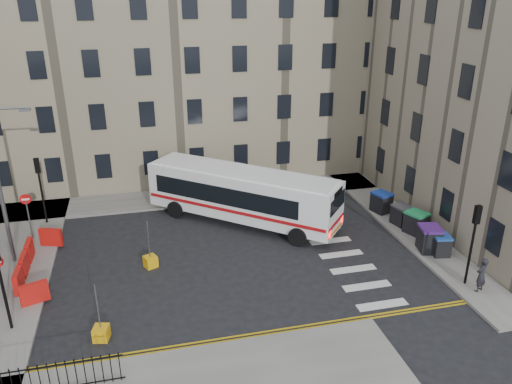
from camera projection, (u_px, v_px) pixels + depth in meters
name	position (u px, v px, depth m)	size (l,w,h in m)	color
ground	(264.00, 252.00, 27.22)	(120.00, 120.00, 0.00)	black
pavement_north	(146.00, 201.00, 33.61)	(36.00, 3.20, 0.15)	slate
pavement_east	(381.00, 206.00, 32.76)	(2.40, 26.00, 0.15)	slate
terrace_north	(119.00, 58.00, 36.35)	(38.30, 10.80, 17.20)	gray
traffic_light_east	(474.00, 233.00, 23.07)	(0.28, 0.22, 4.10)	black
traffic_light_nw	(40.00, 180.00, 29.34)	(0.28, 0.22, 4.10)	black
no_entry_north	(27.00, 207.00, 27.74)	(0.60, 0.08, 3.00)	#595B5E
roadworks_barriers	(32.00, 264.00, 24.83)	(1.66, 6.26, 1.00)	red
bus	(242.00, 193.00, 30.10)	(10.82, 9.80, 3.25)	white
wheelie_bin_a	(441.00, 245.00, 26.52)	(1.05, 1.15, 1.12)	black
wheelie_bin_b	(429.00, 239.00, 26.87)	(1.35, 1.47, 1.39)	black
wheelie_bin_c	(416.00, 223.00, 28.82)	(1.39, 1.47, 1.29)	black
wheelie_bin_d	(402.00, 215.00, 29.92)	(1.17, 1.27, 1.20)	black
wheelie_bin_e	(381.00, 202.00, 31.61)	(1.31, 1.40, 1.27)	black
pedestrian	(481.00, 275.00, 23.17)	(0.63, 0.42, 1.74)	black
bollard_yellow	(151.00, 262.00, 25.71)	(0.60, 0.60, 0.60)	#E6A30C
bollard_chevron	(101.00, 333.00, 20.37)	(0.60, 0.60, 0.60)	#E6A20D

